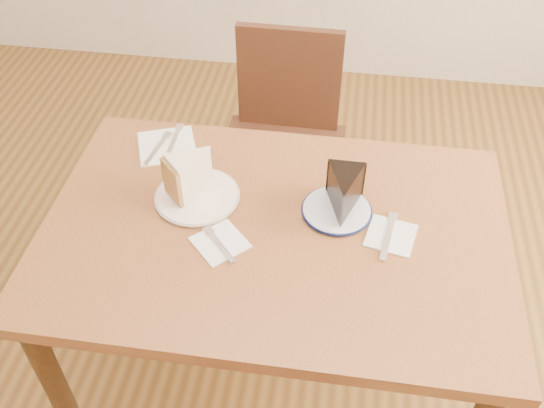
# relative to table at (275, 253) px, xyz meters

# --- Properties ---
(ground) EXTENTS (4.00, 4.00, 0.00)m
(ground) POSITION_rel_table_xyz_m (0.00, 0.00, -0.65)
(ground) COLOR #503415
(ground) RESTS_ON ground
(table) EXTENTS (1.20, 0.80, 0.75)m
(table) POSITION_rel_table_xyz_m (0.00, 0.00, 0.00)
(table) COLOR brown
(table) RESTS_ON ground
(chair_far) EXTENTS (0.45, 0.45, 0.89)m
(chair_far) POSITION_rel_table_xyz_m (-0.06, 0.65, -0.16)
(chair_far) COLOR black
(chair_far) RESTS_ON ground
(plate_cream) EXTENTS (0.22, 0.22, 0.01)m
(plate_cream) POSITION_rel_table_xyz_m (-0.22, 0.08, 0.10)
(plate_cream) COLOR white
(plate_cream) RESTS_ON table
(plate_navy) EXTENTS (0.18, 0.18, 0.01)m
(plate_navy) POSITION_rel_table_xyz_m (0.15, 0.08, 0.10)
(plate_navy) COLOR white
(plate_navy) RESTS_ON table
(carrot_cake) EXTENTS (0.14, 0.14, 0.11)m
(carrot_cake) POSITION_rel_table_xyz_m (-0.23, 0.10, 0.17)
(carrot_cake) COLOR beige
(carrot_cake) RESTS_ON plate_cream
(chocolate_cake) EXTENTS (0.10, 0.14, 0.10)m
(chocolate_cake) POSITION_rel_table_xyz_m (0.17, 0.08, 0.16)
(chocolate_cake) COLOR black
(chocolate_cake) RESTS_ON plate_navy
(napkin_cream) EXTENTS (0.17, 0.17, 0.00)m
(napkin_cream) POSITION_rel_table_xyz_m (-0.13, -0.07, 0.10)
(napkin_cream) COLOR white
(napkin_cream) RESTS_ON table
(napkin_navy) EXTENTS (0.14, 0.14, 0.00)m
(napkin_navy) POSITION_rel_table_xyz_m (0.30, 0.01, 0.10)
(napkin_navy) COLOR white
(napkin_navy) RESTS_ON table
(napkin_spare) EXTENTS (0.21, 0.21, 0.00)m
(napkin_spare) POSITION_rel_table_xyz_m (-0.36, 0.28, 0.10)
(napkin_spare) COLOR white
(napkin_spare) RESTS_ON table
(fork_cream) EXTENTS (0.10, 0.11, 0.00)m
(fork_cream) POSITION_rel_table_xyz_m (-0.13, -0.09, 0.10)
(fork_cream) COLOR silver
(fork_cream) RESTS_ON napkin_cream
(knife_navy) EXTENTS (0.04, 0.17, 0.00)m
(knife_navy) POSITION_rel_table_xyz_m (0.29, 0.00, 0.10)
(knife_navy) COLOR silver
(knife_navy) RESTS_ON napkin_navy
(fork_spare) EXTENTS (0.01, 0.14, 0.00)m
(fork_spare) POSITION_rel_table_xyz_m (-0.35, 0.32, 0.10)
(fork_spare) COLOR white
(fork_spare) RESTS_ON napkin_spare
(knife_spare) EXTENTS (0.04, 0.16, 0.00)m
(knife_spare) POSITION_rel_table_xyz_m (-0.39, 0.26, 0.10)
(knife_spare) COLOR silver
(knife_spare) RESTS_ON napkin_spare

